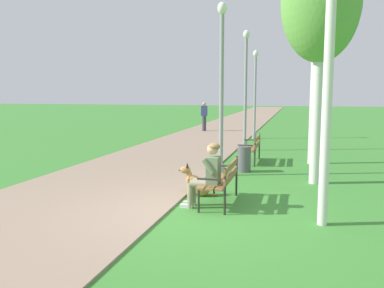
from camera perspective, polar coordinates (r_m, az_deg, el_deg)
ground_plane at (r=7.38m, az=-0.98°, el=-9.82°), size 120.00×120.00×0.00m
paved_path at (r=31.15m, az=6.92°, el=3.30°), size 4.10×60.00×0.04m
park_bench_near at (r=7.89m, az=4.27°, el=-4.86°), size 0.55×1.50×0.85m
park_bench_mid at (r=12.62m, az=8.41°, el=-0.33°), size 0.55×1.50×0.85m
person_seated_on_near_bench at (r=7.57m, az=2.26°, el=-4.07°), size 0.74×0.49×1.25m
dog_shepherd at (r=8.52m, az=0.65°, el=-5.66°), size 0.82×0.39×0.71m
lamp_post_near at (r=10.45m, az=4.20°, el=7.92°), size 0.24×0.24×4.42m
lamp_post_mid at (r=15.17m, az=7.59°, el=7.70°), size 0.24×0.24×4.43m
lamp_post_far at (r=19.19m, az=8.91°, el=7.10°), size 0.24×0.24×4.11m
birch_tree_second at (r=10.13m, az=17.77°, el=18.37°), size 1.79×1.65×5.61m
birch_tree_third at (r=13.02m, az=17.25°, el=18.92°), size 1.64×1.50×6.33m
litter_bin at (r=11.17m, az=7.40°, el=-2.14°), size 0.36×0.36×0.70m
pedestrian_distant at (r=22.47m, az=1.74°, el=3.91°), size 0.32×0.22×1.65m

